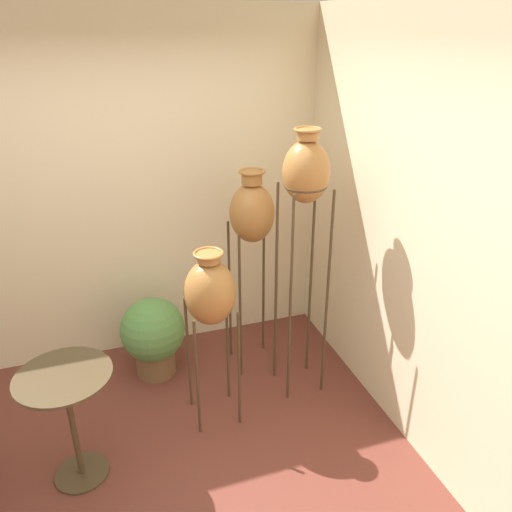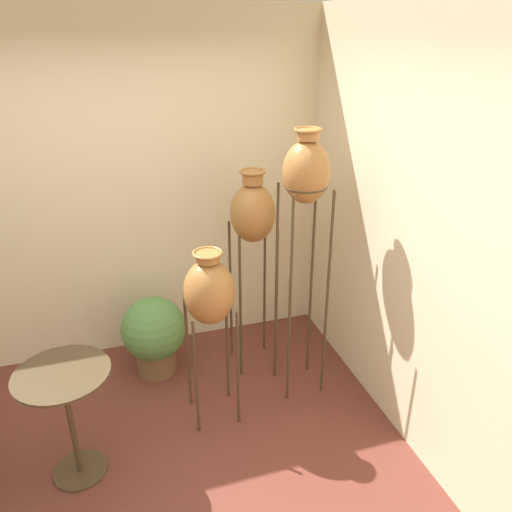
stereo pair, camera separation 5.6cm
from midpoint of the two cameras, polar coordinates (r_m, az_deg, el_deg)
ground_plane at (r=3.29m, az=-11.30°, el=-26.13°), size 14.00×14.00×0.00m
wall_back at (r=4.00m, az=-16.01°, el=6.63°), size 7.37×0.06×2.70m
wall_right at (r=2.99m, az=20.68°, el=-0.10°), size 0.06×7.37×2.70m
vase_stand_tall at (r=3.27m, az=6.23°, el=8.77°), size 0.31×0.31×1.96m
vase_stand_medium at (r=3.62m, az=0.07°, el=4.71°), size 0.33×0.33×1.62m
vase_stand_short at (r=3.21m, az=-4.86°, el=-4.25°), size 0.33×0.33×1.27m
side_table at (r=3.19m, az=-20.30°, el=-15.30°), size 0.54×0.54×0.76m
potted_plant at (r=4.01m, az=-11.19°, el=-8.68°), size 0.50×0.50×0.65m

